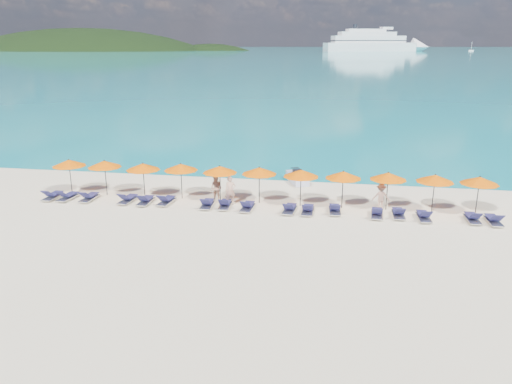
# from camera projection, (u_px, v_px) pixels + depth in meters

# --- Properties ---
(ground) EXTENTS (1400.00, 1400.00, 0.00)m
(ground) POSITION_uv_depth(u_px,v_px,m) (246.00, 231.00, 25.82)
(ground) COLOR beige
(sea) EXTENTS (1600.00, 1300.00, 0.01)m
(sea) POSITION_uv_depth(u_px,v_px,m) (341.00, 50.00, 648.65)
(sea) COLOR #1FA9B2
(sea) RESTS_ON ground
(headland_main) EXTENTS (374.00, 242.00, 126.50)m
(headland_main) POSITION_uv_depth(u_px,v_px,m) (85.00, 83.00, 595.04)
(headland_main) COLOR black
(headland_main) RESTS_ON ground
(headland_small) EXTENTS (162.00, 126.00, 85.50)m
(headland_small) POSITION_uv_depth(u_px,v_px,m) (211.00, 81.00, 588.71)
(headland_small) COLOR black
(headland_small) RESTS_ON ground
(cruise_ship) EXTENTS (114.00, 57.14, 31.97)m
(cruise_ship) POSITION_uv_depth(u_px,v_px,m) (379.00, 43.00, 517.78)
(cruise_ship) COLOR silver
(cruise_ship) RESTS_ON ground
(sailboat_near) EXTENTS (5.18, 1.73, 9.50)m
(sailboat_near) POSITION_uv_depth(u_px,v_px,m) (471.00, 50.00, 530.01)
(sailboat_near) COLOR silver
(sailboat_near) RESTS_ON ground
(jetski) EXTENTS (1.86, 2.73, 0.91)m
(jetski) POSITION_uv_depth(u_px,v_px,m) (297.00, 177.00, 34.54)
(jetski) COLOR #ADB1CD
(jetski) RESTS_ON ground
(beachgoer_a) EXTENTS (0.75, 0.62, 1.75)m
(beachgoer_a) POSITION_uv_depth(u_px,v_px,m) (230.00, 191.00, 29.68)
(beachgoer_a) COLOR tan
(beachgoer_a) RESTS_ON ground
(beachgoer_b) EXTENTS (0.88, 0.68, 1.59)m
(beachgoer_b) POSITION_uv_depth(u_px,v_px,m) (216.00, 188.00, 30.46)
(beachgoer_b) COLOR tan
(beachgoer_b) RESTS_ON ground
(beachgoer_c) EXTENTS (1.03, 0.52, 1.55)m
(beachgoer_c) POSITION_uv_depth(u_px,v_px,m) (381.00, 197.00, 28.91)
(beachgoer_c) COLOR tan
(beachgoer_c) RESTS_ON ground
(umbrella_0) EXTENTS (2.10, 2.10, 2.28)m
(umbrella_0) POSITION_uv_depth(u_px,v_px,m) (69.00, 163.00, 31.61)
(umbrella_0) COLOR black
(umbrella_0) RESTS_ON ground
(umbrella_1) EXTENTS (2.10, 2.10, 2.28)m
(umbrella_1) POSITION_uv_depth(u_px,v_px,m) (105.00, 164.00, 31.33)
(umbrella_1) COLOR black
(umbrella_1) RESTS_ON ground
(umbrella_2) EXTENTS (2.10, 2.10, 2.28)m
(umbrella_2) POSITION_uv_depth(u_px,v_px,m) (143.00, 167.00, 30.66)
(umbrella_2) COLOR black
(umbrella_2) RESTS_ON ground
(umbrella_3) EXTENTS (2.10, 2.10, 2.28)m
(umbrella_3) POSITION_uv_depth(u_px,v_px,m) (181.00, 167.00, 30.55)
(umbrella_3) COLOR black
(umbrella_3) RESTS_ON ground
(umbrella_4) EXTENTS (2.10, 2.10, 2.28)m
(umbrella_4) POSITION_uv_depth(u_px,v_px,m) (220.00, 169.00, 29.98)
(umbrella_4) COLOR black
(umbrella_4) RESTS_ON ground
(umbrella_5) EXTENTS (2.10, 2.10, 2.28)m
(umbrella_5) POSITION_uv_depth(u_px,v_px,m) (259.00, 171.00, 29.68)
(umbrella_5) COLOR black
(umbrella_5) RESTS_ON ground
(umbrella_6) EXTENTS (2.10, 2.10, 2.28)m
(umbrella_6) POSITION_uv_depth(u_px,v_px,m) (301.00, 173.00, 29.14)
(umbrella_6) COLOR black
(umbrella_6) RESTS_ON ground
(umbrella_7) EXTENTS (2.10, 2.10, 2.28)m
(umbrella_7) POSITION_uv_depth(u_px,v_px,m) (343.00, 175.00, 28.77)
(umbrella_7) COLOR black
(umbrella_7) RESTS_ON ground
(umbrella_8) EXTENTS (2.10, 2.10, 2.28)m
(umbrella_8) POSITION_uv_depth(u_px,v_px,m) (388.00, 176.00, 28.50)
(umbrella_8) COLOR black
(umbrella_8) RESTS_ON ground
(umbrella_9) EXTENTS (2.10, 2.10, 2.28)m
(umbrella_9) POSITION_uv_depth(u_px,v_px,m) (435.00, 178.00, 28.03)
(umbrella_9) COLOR black
(umbrella_9) RESTS_ON ground
(umbrella_10) EXTENTS (2.10, 2.10, 2.28)m
(umbrella_10) POSITION_uv_depth(u_px,v_px,m) (480.00, 180.00, 27.61)
(umbrella_10) COLOR black
(umbrella_10) RESTS_ON ground
(lounger_0) EXTENTS (0.64, 1.71, 0.66)m
(lounger_0) POSITION_uv_depth(u_px,v_px,m) (52.00, 196.00, 30.92)
(lounger_0) COLOR silver
(lounger_0) RESTS_ON ground
(lounger_1) EXTENTS (0.77, 1.75, 0.66)m
(lounger_1) POSITION_uv_depth(u_px,v_px,m) (68.00, 196.00, 30.79)
(lounger_1) COLOR silver
(lounger_1) RESTS_ON ground
(lounger_2) EXTENTS (0.64, 1.71, 0.66)m
(lounger_2) POSITION_uv_depth(u_px,v_px,m) (89.00, 197.00, 30.64)
(lounger_2) COLOR silver
(lounger_2) RESTS_ON ground
(lounger_3) EXTENTS (0.76, 1.75, 0.66)m
(lounger_3) POSITION_uv_depth(u_px,v_px,m) (128.00, 199.00, 30.27)
(lounger_3) COLOR silver
(lounger_3) RESTS_ON ground
(lounger_4) EXTENTS (0.64, 1.71, 0.66)m
(lounger_4) POSITION_uv_depth(u_px,v_px,m) (145.00, 200.00, 30.01)
(lounger_4) COLOR silver
(lounger_4) RESTS_ON ground
(lounger_5) EXTENTS (0.76, 1.75, 0.66)m
(lounger_5) POSITION_uv_depth(u_px,v_px,m) (166.00, 200.00, 29.97)
(lounger_5) COLOR silver
(lounger_5) RESTS_ON ground
(lounger_6) EXTENTS (0.73, 1.74, 0.66)m
(lounger_6) POSITION_uv_depth(u_px,v_px,m) (207.00, 204.00, 29.37)
(lounger_6) COLOR silver
(lounger_6) RESTS_ON ground
(lounger_7) EXTENTS (0.74, 1.74, 0.66)m
(lounger_7) POSITION_uv_depth(u_px,v_px,m) (225.00, 204.00, 29.28)
(lounger_7) COLOR silver
(lounger_7) RESTS_ON ground
(lounger_8) EXTENTS (0.67, 1.72, 0.66)m
(lounger_8) POSITION_uv_depth(u_px,v_px,m) (247.00, 206.00, 28.90)
(lounger_8) COLOR silver
(lounger_8) RESTS_ON ground
(lounger_9) EXTENTS (0.75, 1.74, 0.66)m
(lounger_9) POSITION_uv_depth(u_px,v_px,m) (290.00, 209.00, 28.51)
(lounger_9) COLOR silver
(lounger_9) RESTS_ON ground
(lounger_10) EXTENTS (0.65, 1.71, 0.66)m
(lounger_10) POSITION_uv_depth(u_px,v_px,m) (308.00, 210.00, 28.33)
(lounger_10) COLOR silver
(lounger_10) RESTS_ON ground
(lounger_11) EXTENTS (0.73, 1.74, 0.66)m
(lounger_11) POSITION_uv_depth(u_px,v_px,m) (335.00, 209.00, 28.39)
(lounger_11) COLOR silver
(lounger_11) RESTS_ON ground
(lounger_12) EXTENTS (0.70, 1.73, 0.66)m
(lounger_12) POSITION_uv_depth(u_px,v_px,m) (377.00, 213.00, 27.75)
(lounger_12) COLOR silver
(lounger_12) RESTS_ON ground
(lounger_13) EXTENTS (0.64, 1.71, 0.66)m
(lounger_13) POSITION_uv_depth(u_px,v_px,m) (399.00, 213.00, 27.74)
(lounger_13) COLOR silver
(lounger_13) RESTS_ON ground
(lounger_14) EXTENTS (0.70, 1.73, 0.66)m
(lounger_14) POSITION_uv_depth(u_px,v_px,m) (424.00, 216.00, 27.29)
(lounger_14) COLOR silver
(lounger_14) RESTS_ON ground
(lounger_15) EXTENTS (0.67, 1.72, 0.66)m
(lounger_15) POSITION_uv_depth(u_px,v_px,m) (473.00, 218.00, 27.02)
(lounger_15) COLOR silver
(lounger_15) RESTS_ON ground
(lounger_16) EXTENTS (0.69, 1.72, 0.66)m
(lounger_16) POSITION_uv_depth(u_px,v_px,m) (494.00, 220.00, 26.71)
(lounger_16) COLOR silver
(lounger_16) RESTS_ON ground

